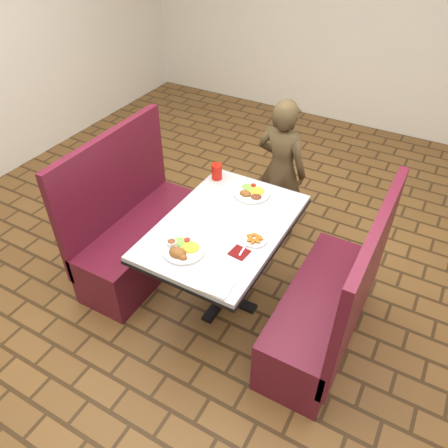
{
  "coord_description": "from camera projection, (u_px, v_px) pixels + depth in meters",
  "views": [
    {
      "loc": [
        1.13,
        -2.01,
        2.63
      ],
      "look_at": [
        0.0,
        0.0,
        0.75
      ],
      "focal_mm": 35.0,
      "sensor_mm": 36.0,
      "label": 1
    }
  ],
  "objects": [
    {
      "name": "paper_napkin",
      "position": [
        215.0,
        286.0,
        2.52
      ],
      "size": [
        0.19,
        0.15,
        0.01
      ],
      "primitive_type": "cube",
      "rotation": [
        0.0,
        0.0,
        0.06
      ],
      "color": "white",
      "rests_on": "dining_table"
    },
    {
      "name": "red_tumbler",
      "position": [
        217.0,
        172.0,
        3.37
      ],
      "size": [
        0.08,
        0.08,
        0.12
      ],
      "primitive_type": "cylinder",
      "color": "red",
      "rests_on": "dining_table"
    },
    {
      "name": "dining_table",
      "position": [
        224.0,
        235.0,
        3.03
      ],
      "size": [
        0.81,
        1.21,
        0.75
      ],
      "color": "silver",
      "rests_on": "ground"
    },
    {
      "name": "room",
      "position": [
        224.0,
        49.0,
        2.24
      ],
      "size": [
        7.0,
        7.04,
        2.82
      ],
      "color": "brown",
      "rests_on": "ground"
    },
    {
      "name": "far_dinner_plate",
      "position": [
        252.0,
        191.0,
        3.23
      ],
      "size": [
        0.27,
        0.27,
        0.07
      ],
      "rotation": [
        0.0,
        0.0,
        -0.22
      ],
      "color": "white",
      "rests_on": "dining_table"
    },
    {
      "name": "fork_utensil",
      "position": [
        179.0,
        252.0,
        2.74
      ],
      "size": [
        0.04,
        0.13,
        0.0
      ],
      "primitive_type": "cube",
      "rotation": [
        0.0,
        0.0,
        -0.23
      ],
      "color": "silver",
      "rests_on": "dining_table"
    },
    {
      "name": "knife_utensil",
      "position": [
        190.0,
        248.0,
        2.77
      ],
      "size": [
        0.02,
        0.17,
        0.0
      ],
      "primitive_type": "cube",
      "rotation": [
        0.0,
        0.0,
        -0.07
      ],
      "color": "silver",
      "rests_on": "dining_table"
    },
    {
      "name": "spoon_utensil",
      "position": [
        244.0,
        249.0,
        2.77
      ],
      "size": [
        0.02,
        0.14,
        0.0
      ],
      "primitive_type": "cube",
      "rotation": [
        0.0,
        0.0,
        0.08
      ],
      "color": "silver",
      "rests_on": "dining_table"
    },
    {
      "name": "diner_person",
      "position": [
        281.0,
        170.0,
        3.72
      ],
      "size": [
        0.5,
        0.36,
        1.27
      ],
      "primitive_type": "imported",
      "rotation": [
        0.0,
        0.0,
        3.01
      ],
      "color": "brown",
      "rests_on": "ground"
    },
    {
      "name": "lettuce_shreds",
      "position": [
        233.0,
        221.0,
        3.0
      ],
      "size": [
        0.28,
        0.32,
        0.0
      ],
      "primitive_type": null,
      "color": "#8ED053",
      "rests_on": "dining_table"
    },
    {
      "name": "plantain_plate",
      "position": [
        255.0,
        239.0,
        2.84
      ],
      "size": [
        0.17,
        0.17,
        0.03
      ],
      "rotation": [
        0.0,
        0.0,
        0.35
      ],
      "color": "white",
      "rests_on": "dining_table"
    },
    {
      "name": "maroon_napkin",
      "position": [
        239.0,
        253.0,
        2.75
      ],
      "size": [
        0.12,
        0.12,
        0.0
      ],
      "primitive_type": "cube",
      "rotation": [
        0.0,
        0.0,
        -0.11
      ],
      "color": "#630E0F",
      "rests_on": "dining_table"
    },
    {
      "name": "booth_bench_left",
      "position": [
        138.0,
        234.0,
        3.54
      ],
      "size": [
        0.47,
        1.2,
        1.17
      ],
      "color": "maroon",
      "rests_on": "ground"
    },
    {
      "name": "booth_bench_right",
      "position": [
        327.0,
        309.0,
        2.93
      ],
      "size": [
        0.47,
        1.2,
        1.17
      ],
      "color": "maroon",
      "rests_on": "ground"
    },
    {
      "name": "near_dinner_plate",
      "position": [
        183.0,
        248.0,
        2.74
      ],
      "size": [
        0.27,
        0.27,
        0.08
      ],
      "rotation": [
        0.0,
        0.0,
        -0.19
      ],
      "color": "white",
      "rests_on": "dining_table"
    }
  ]
}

